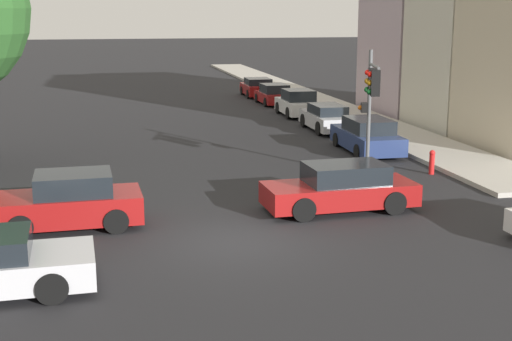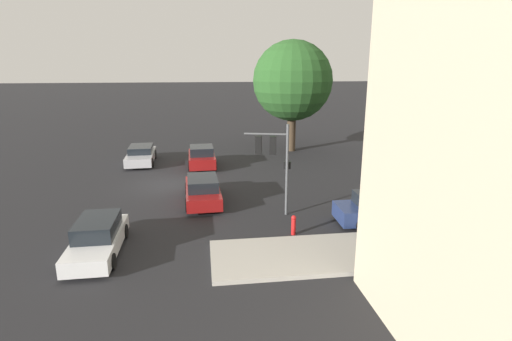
{
  "view_description": "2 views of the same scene",
  "coord_description": "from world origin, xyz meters",
  "px_view_note": "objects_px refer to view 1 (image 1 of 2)",
  "views": [
    {
      "loc": [
        -3.4,
        -17.77,
        5.95
      ],
      "look_at": [
        1.09,
        2.47,
        1.33
      ],
      "focal_mm": 50.0,
      "sensor_mm": 36.0,
      "label": 1
    },
    {
      "loc": [
        24.98,
        2.37,
        7.45
      ],
      "look_at": [
        3.42,
        5.29,
        1.64
      ],
      "focal_mm": 28.0,
      "sensor_mm": 36.0,
      "label": 2
    }
  ],
  "objects_px": {
    "fire_hydrant": "(432,161)",
    "parked_car_2": "(298,104)",
    "traffic_signal": "(371,92)",
    "parked_car_1": "(327,118)",
    "parked_car_4": "(258,88)",
    "parked_car_0": "(367,136)",
    "crossing_car_1": "(70,202)",
    "parked_car_3": "(274,95)",
    "crossing_car_0": "(341,188)"
  },
  "relations": [
    {
      "from": "traffic_signal",
      "to": "parked_car_0",
      "type": "xyz_separation_m",
      "value": [
        1.92,
        5.1,
        -2.5
      ]
    },
    {
      "from": "parked_car_4",
      "to": "traffic_signal",
      "type": "bearing_deg",
      "value": 177.18
    },
    {
      "from": "parked_car_2",
      "to": "parked_car_4",
      "type": "relative_size",
      "value": 0.96
    },
    {
      "from": "parked_car_2",
      "to": "crossing_car_1",
      "type": "bearing_deg",
      "value": 148.66
    },
    {
      "from": "traffic_signal",
      "to": "parked_car_3",
      "type": "bearing_deg",
      "value": -80.82
    },
    {
      "from": "crossing_car_0",
      "to": "parked_car_0",
      "type": "distance_m",
      "value": 9.6
    },
    {
      "from": "crossing_car_0",
      "to": "parked_car_1",
      "type": "relative_size",
      "value": 1.06
    },
    {
      "from": "traffic_signal",
      "to": "parked_car_0",
      "type": "relative_size",
      "value": 0.99
    },
    {
      "from": "crossing_car_0",
      "to": "fire_hydrant",
      "type": "relative_size",
      "value": 5.1
    },
    {
      "from": "traffic_signal",
      "to": "parked_car_2",
      "type": "distance_m",
      "value": 16.73
    },
    {
      "from": "crossing_car_0",
      "to": "crossing_car_1",
      "type": "distance_m",
      "value": 8.03
    },
    {
      "from": "parked_car_1",
      "to": "fire_hydrant",
      "type": "bearing_deg",
      "value": -175.73
    },
    {
      "from": "crossing_car_0",
      "to": "parked_car_2",
      "type": "bearing_deg",
      "value": -104.33
    },
    {
      "from": "parked_car_0",
      "to": "fire_hydrant",
      "type": "height_order",
      "value": "parked_car_0"
    },
    {
      "from": "crossing_car_1",
      "to": "parked_car_1",
      "type": "distance_m",
      "value": 18.97
    },
    {
      "from": "traffic_signal",
      "to": "crossing_car_1",
      "type": "relative_size",
      "value": 1.13
    },
    {
      "from": "traffic_signal",
      "to": "parked_car_2",
      "type": "xyz_separation_m",
      "value": [
        2.01,
        16.42,
        -2.48
      ]
    },
    {
      "from": "traffic_signal",
      "to": "parked_car_1",
      "type": "distance_m",
      "value": 11.36
    },
    {
      "from": "parked_car_4",
      "to": "fire_hydrant",
      "type": "relative_size",
      "value": 4.48
    },
    {
      "from": "crossing_car_0",
      "to": "crossing_car_1",
      "type": "height_order",
      "value": "crossing_car_1"
    },
    {
      "from": "parked_car_3",
      "to": "parked_car_4",
      "type": "xyz_separation_m",
      "value": [
        -0.06,
        4.68,
        0.01
      ]
    },
    {
      "from": "fire_hydrant",
      "to": "parked_car_2",
      "type": "bearing_deg",
      "value": 92.53
    },
    {
      "from": "parked_car_1",
      "to": "fire_hydrant",
      "type": "height_order",
      "value": "parked_car_1"
    },
    {
      "from": "traffic_signal",
      "to": "fire_hydrant",
      "type": "xyz_separation_m",
      "value": [
        2.71,
        0.47,
        -2.71
      ]
    },
    {
      "from": "parked_car_3",
      "to": "parked_car_4",
      "type": "relative_size",
      "value": 0.94
    },
    {
      "from": "parked_car_0",
      "to": "parked_car_4",
      "type": "relative_size",
      "value": 1.14
    },
    {
      "from": "traffic_signal",
      "to": "parked_car_0",
      "type": "distance_m",
      "value": 5.99
    },
    {
      "from": "fire_hydrant",
      "to": "parked_car_1",
      "type": "bearing_deg",
      "value": 94.05
    },
    {
      "from": "parked_car_3",
      "to": "parked_car_0",
      "type": "bearing_deg",
      "value": 178.51
    },
    {
      "from": "parked_car_1",
      "to": "parked_car_2",
      "type": "xyz_separation_m",
      "value": [
        0.03,
        5.52,
        0.07
      ]
    },
    {
      "from": "crossing_car_0",
      "to": "crossing_car_1",
      "type": "xyz_separation_m",
      "value": [
        -8.03,
        -0.02,
        0.05
      ]
    },
    {
      "from": "traffic_signal",
      "to": "fire_hydrant",
      "type": "distance_m",
      "value": 3.87
    },
    {
      "from": "parked_car_1",
      "to": "parked_car_4",
      "type": "bearing_deg",
      "value": 0.54
    },
    {
      "from": "crossing_car_1",
      "to": "parked_car_0",
      "type": "bearing_deg",
      "value": -146.24
    },
    {
      "from": "crossing_car_1",
      "to": "parked_car_1",
      "type": "bearing_deg",
      "value": -131.87
    },
    {
      "from": "parked_car_4",
      "to": "fire_hydrant",
      "type": "height_order",
      "value": "parked_car_4"
    },
    {
      "from": "parked_car_0",
      "to": "parked_car_1",
      "type": "xyz_separation_m",
      "value": [
        0.05,
        5.8,
        -0.04
      ]
    },
    {
      "from": "crossing_car_1",
      "to": "parked_car_4",
      "type": "xyz_separation_m",
      "value": [
        12.18,
        30.19,
        -0.11
      ]
    },
    {
      "from": "traffic_signal",
      "to": "fire_hydrant",
      "type": "height_order",
      "value": "traffic_signal"
    },
    {
      "from": "parked_car_1",
      "to": "parked_car_4",
      "type": "height_order",
      "value": "parked_car_1"
    },
    {
      "from": "parked_car_0",
      "to": "crossing_car_1",
      "type": "bearing_deg",
      "value": 126.45
    },
    {
      "from": "crossing_car_0",
      "to": "parked_car_4",
      "type": "height_order",
      "value": "crossing_car_0"
    },
    {
      "from": "traffic_signal",
      "to": "parked_car_1",
      "type": "bearing_deg",
      "value": -86.03
    },
    {
      "from": "traffic_signal",
      "to": "parked_car_2",
      "type": "bearing_deg",
      "value": -82.73
    },
    {
      "from": "crossing_car_1",
      "to": "parked_car_2",
      "type": "distance_m",
      "value": 23.47
    },
    {
      "from": "parked_car_3",
      "to": "parked_car_4",
      "type": "bearing_deg",
      "value": -0.73
    },
    {
      "from": "parked_car_2",
      "to": "fire_hydrant",
      "type": "distance_m",
      "value": 15.97
    },
    {
      "from": "crossing_car_1",
      "to": "parked_car_4",
      "type": "height_order",
      "value": "crossing_car_1"
    },
    {
      "from": "traffic_signal",
      "to": "parked_car_4",
      "type": "bearing_deg",
      "value": -79.81
    },
    {
      "from": "fire_hydrant",
      "to": "traffic_signal",
      "type": "bearing_deg",
      "value": -170.13
    }
  ]
}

